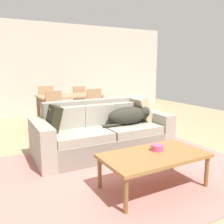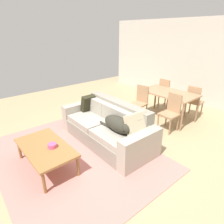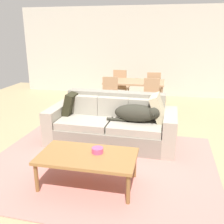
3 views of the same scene
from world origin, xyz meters
The scene contains 14 objects.
ground_plane centered at (0.00, 0.00, 0.00)m, with size 10.00×10.00×0.00m, color tan.
back_partition centered at (0.00, 4.00, 1.35)m, with size 8.00×0.12×2.70m, color beige.
area_rug centered at (-0.21, -0.74, 0.01)m, with size 3.44×2.74×0.01m, color tan.
couch centered at (-0.21, 0.12, 0.33)m, with size 2.29×1.02×0.88m.
dog_on_left_cushion centered at (0.28, 0.01, 0.62)m, with size 0.92×0.36×0.30m.
throw_pillow_by_left_arm centered at (-1.02, 0.20, 0.65)m, with size 0.13×0.42×0.42m, color black.
throw_pillow_by_right_arm centered at (0.61, 0.16, 0.68)m, with size 0.15×0.48×0.48m, color #B9AC89.
coffee_table centered at (-0.23, -1.30, 0.39)m, with size 1.25×0.69×0.43m.
bowl_on_coffee_table centered at (-0.12, -1.21, 0.47)m, with size 0.15×0.15×0.07m, color #EA4C7F.
dining_table centered at (-0.06, 2.15, 0.70)m, with size 1.47×0.85×0.77m.
dining_chair_near_left centered at (-0.57, 1.58, 0.51)m, with size 0.45×0.45×0.93m.
dining_chair_near_right centered at (0.39, 1.62, 0.51)m, with size 0.40×0.40×0.92m.
dining_chair_far_left centered at (-0.51, 2.70, 0.53)m, with size 0.42×0.42×0.97m.
dining_chair_far_right centered at (0.38, 2.78, 0.51)m, with size 0.44×0.44×0.92m.
Camera 1 is at (-2.01, -3.49, 1.47)m, focal length 39.54 mm.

